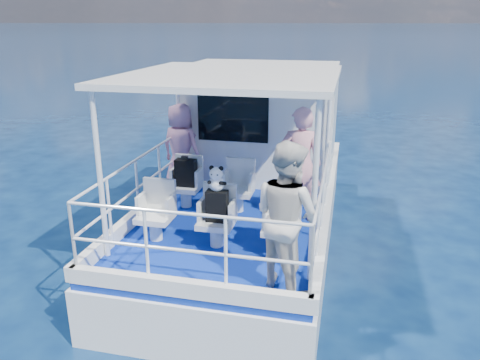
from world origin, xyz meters
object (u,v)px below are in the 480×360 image
Objects in this scene: backpack_center at (217,206)px; passenger_stbd_aft at (287,216)px; passenger_port_fwd at (181,148)px; panda at (216,179)px.

passenger_stbd_aft is at bearing -37.33° from backpack_center.
passenger_port_fwd is 2.44m from panda.
backpack_center is at bearing 136.28° from passenger_port_fwd.
passenger_port_fwd is 2.45m from backpack_center.
passenger_port_fwd is 4.64× the size of panda.
backpack_center is (-1.05, 0.80, -0.28)m from passenger_stbd_aft.
panda is at bearing 136.29° from passenger_port_fwd.
passenger_port_fwd reaches higher than panda.
passenger_port_fwd is at bearing -12.43° from passenger_stbd_aft.
panda is at bearing 118.53° from backpack_center.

